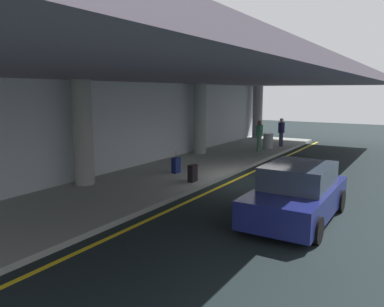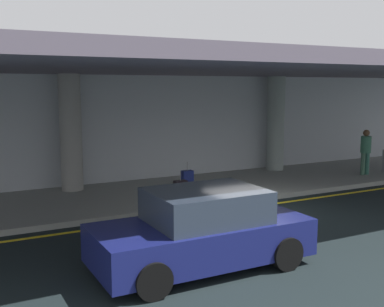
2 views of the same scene
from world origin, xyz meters
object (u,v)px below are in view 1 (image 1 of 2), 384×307
support_column_left_mid (200,119)px  car_navy (297,194)px  suitcase_upright_primary (193,173)px  trash_bin_steel (268,141)px  traveler_with_luggage (281,130)px  person_waiting_for_ride (259,134)px  suitcase_upright_secondary (176,165)px  support_column_far_left (83,133)px  support_column_center (257,112)px

support_column_left_mid → car_navy: support_column_left_mid is taller
suitcase_upright_primary → trash_bin_steel: (9.28, 0.59, 0.11)m
support_column_left_mid → traveler_with_luggage: bearing=-31.3°
person_waiting_for_ride → trash_bin_steel: person_waiting_for_ride is taller
person_waiting_for_ride → trash_bin_steel: size_ratio=1.98×
traveler_with_luggage → suitcase_upright_secondary: 9.58m
person_waiting_for_ride → suitcase_upright_primary: 8.05m
traveler_with_luggage → suitcase_upright_secondary: bearing=-172.1°
support_column_left_mid → car_navy: 10.48m
traveler_with_luggage → suitcase_upright_secondary: (-9.49, 1.15, -0.65)m
person_waiting_for_ride → suitcase_upright_secondary: 7.15m
support_column_far_left → support_column_left_mid: 8.00m
suitcase_upright_primary → trash_bin_steel: size_ratio=1.06×
support_column_far_left → traveler_with_luggage: (12.72, -2.86, -0.86)m
trash_bin_steel → traveler_with_luggage: bearing=-19.2°
person_waiting_for_ride → trash_bin_steel: bearing=-167.9°
support_column_far_left → support_column_center: bearing=0.0°
car_navy → trash_bin_steel: size_ratio=4.82×
support_column_center → suitcase_upright_secondary: 12.98m
car_navy → person_waiting_for_ride: size_ratio=2.44×
support_column_center → traveler_with_luggage: bearing=-138.9°
car_navy → trash_bin_steel: car_navy is taller
support_column_far_left → suitcase_upright_secondary: size_ratio=4.06×
support_column_center → support_column_far_left: bearing=180.0°
support_column_far_left → support_column_left_mid: bearing=0.0°
suitcase_upright_secondary → car_navy: bearing=-105.9°
car_navy → traveler_with_luggage: (12.07, 4.50, 0.40)m
traveler_with_luggage → trash_bin_steel: (-1.12, 0.39, -0.54)m
support_column_left_mid → support_column_center: same height
support_column_far_left → trash_bin_steel: support_column_far_left is taller
support_column_far_left → trash_bin_steel: (11.60, -2.47, -1.40)m
support_column_far_left → suitcase_upright_primary: size_ratio=4.06×
support_column_left_mid → suitcase_upright_secondary: bearing=-160.3°
person_waiting_for_ride → trash_bin_steel: 1.39m
support_column_left_mid → car_navy: size_ratio=0.89×
support_column_left_mid → support_column_far_left: bearing=180.0°
car_navy → support_column_center: bearing=-158.3°
support_column_left_mid → traveler_with_luggage: support_column_left_mid is taller
suitcase_upright_secondary → trash_bin_steel: suitcase_upright_secondary is taller
support_column_left_mid → suitcase_upright_secondary: 5.29m
support_column_far_left → trash_bin_steel: size_ratio=4.29×
support_column_far_left → suitcase_upright_primary: (2.32, -3.07, -1.51)m
traveler_with_luggage → suitcase_upright_secondary: size_ratio=1.87×
support_column_left_mid → support_column_center: size_ratio=1.00×
support_column_far_left → car_navy: (0.64, -7.36, -1.26)m
suitcase_upright_secondary → traveler_with_luggage: bearing=1.8°
support_column_left_mid → trash_bin_steel: 4.58m
support_column_center → trash_bin_steel: support_column_center is taller
support_column_center → car_navy: support_column_center is taller
person_waiting_for_ride → suitcase_upright_secondary: bearing=8.2°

